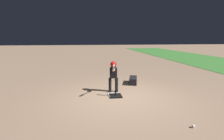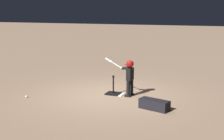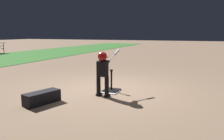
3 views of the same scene
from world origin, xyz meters
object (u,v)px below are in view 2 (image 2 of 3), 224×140
Objects in this scene: batter_child at (129,73)px; baseball at (26,97)px; equipment_bag at (154,105)px; batting_tee at (113,92)px.

batter_child is 3.30m from baseball.
equipment_bag reaches higher than baseball.
baseball is at bearing 25.40° from batter_child.
batting_tee is 1.94m from equipment_bag.
batting_tee reaches higher than baseball.
batting_tee is 2.76m from baseball.
equipment_bag is at bearing -175.33° from baseball.
batter_child is 15.87× the size of baseball.
batting_tee reaches higher than equipment_bag.
equipment_bag is (-1.10, 1.06, -0.59)m from batter_child.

